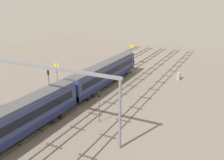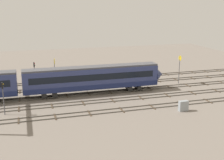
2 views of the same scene
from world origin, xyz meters
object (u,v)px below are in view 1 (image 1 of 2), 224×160
Objects in this scene: train at (72,92)px; relay_cabinet at (179,76)px; overhead_gantry at (38,79)px; signal_light_trackside_departure at (49,79)px; speed_sign_far_trackside at (132,52)px; signal_light_trackside_approach at (99,102)px; speed_sign_mid_trackside at (57,72)px.

relay_cabinet is (22.88, -12.70, -1.86)m from train.
overhead_gantry is 4.97× the size of signal_light_trackside_departure.
relay_cabinet is (20.77, -19.41, -2.44)m from signal_light_trackside_departure.
relay_cabinet is at bearing -22.35° from overhead_gantry.
speed_sign_far_trackside is at bearing 63.81° from relay_cabinet.
speed_sign_far_trackside reaches higher than signal_light_trackside_approach.
train is 30.04m from speed_sign_far_trackside.
train is at bearing 67.28° from signal_light_trackside_approach.
speed_sign_far_trackside is 28.31m from signal_light_trackside_departure.
relay_cabinet is (-7.09, -14.42, -2.96)m from speed_sign_far_trackside.
signal_light_trackside_approach is at bearing -110.13° from signal_light_trackside_departure.
signal_light_trackside_departure reaches higher than train.
train is at bearing -107.45° from signal_light_trackside_departure.
overhead_gantry is 4.70× the size of speed_sign_mid_trackside.
speed_sign_mid_trackside is 1.06× the size of signal_light_trackside_departure.
signal_light_trackside_departure reaches higher than signal_light_trackside_approach.
overhead_gantry is 37.76m from speed_sign_far_trackside.
overhead_gantry is (-7.59, -0.17, 4.48)m from train.
speed_sign_far_trackside is 16.34m from relay_cabinet.
train is 10.10× the size of signal_light_trackside_departure.
overhead_gantry is 9.03m from signal_light_trackside_approach.
signal_light_trackside_approach is 14.32m from signal_light_trackside_departure.
relay_cabinet is at bearing -43.07° from signal_light_trackside_departure.
train is 2.03× the size of overhead_gantry.
speed_sign_far_trackside is 1.17× the size of signal_light_trackside_approach.
speed_sign_far_trackside reaches higher than speed_sign_mid_trackside.
signal_light_trackside_approach is (-8.82, -14.65, -0.39)m from speed_sign_mid_trackside.
signal_light_trackside_departure is at bearing -162.87° from speed_sign_mid_trackside.
train reaches higher than relay_cabinet.
speed_sign_far_trackside is at bearing 14.46° from signal_light_trackside_approach.
speed_sign_mid_trackside is 1.08× the size of signal_light_trackside_approach.
train is 7.06m from signal_light_trackside_departure.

